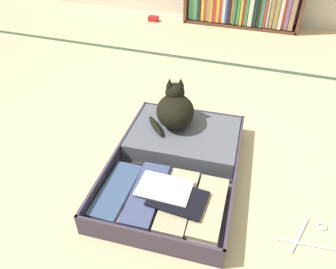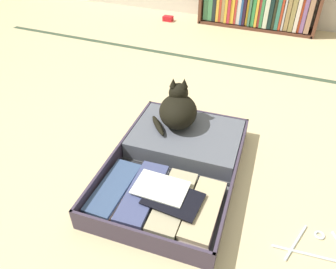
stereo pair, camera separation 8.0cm
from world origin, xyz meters
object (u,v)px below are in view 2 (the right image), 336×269
object	(u,v)px
clothes_hanger	(321,250)
black_cat	(178,109)
open_suitcase	(177,161)
small_red_pouch	(168,18)

from	to	relation	value
clothes_hanger	black_cat	bearing A→B (deg)	150.54
open_suitcase	clothes_hanger	size ratio (longest dim) A/B	2.46
black_cat	clothes_hanger	size ratio (longest dim) A/B	0.82
clothes_hanger	small_red_pouch	bearing A→B (deg)	125.18
open_suitcase	small_red_pouch	world-z (taller)	open_suitcase
open_suitcase	black_cat	distance (m)	0.28
open_suitcase	small_red_pouch	distance (m)	2.23
black_cat	small_red_pouch	bearing A→B (deg)	114.28
clothes_hanger	small_red_pouch	xyz separation A→B (m)	(-1.59, 2.25, 0.02)
black_cat	small_red_pouch	world-z (taller)	black_cat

